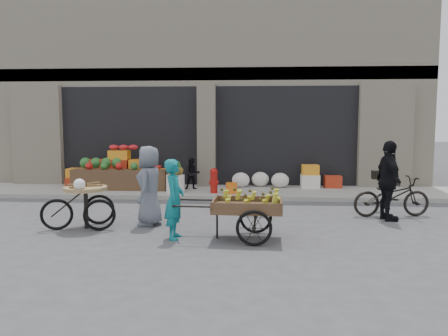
# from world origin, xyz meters

# --- Properties ---
(ground) EXTENTS (80.00, 80.00, 0.00)m
(ground) POSITION_xyz_m (0.00, 0.00, 0.00)
(ground) COLOR #424244
(ground) RESTS_ON ground
(sidewalk) EXTENTS (18.00, 2.20, 0.12)m
(sidewalk) POSITION_xyz_m (0.00, 4.10, 0.06)
(sidewalk) COLOR gray
(sidewalk) RESTS_ON ground
(building) EXTENTS (14.00, 6.45, 7.00)m
(building) POSITION_xyz_m (0.00, 8.03, 3.37)
(building) COLOR beige
(building) RESTS_ON ground
(fruit_display) EXTENTS (3.10, 1.12, 1.24)m
(fruit_display) POSITION_xyz_m (-2.48, 4.38, 0.67)
(fruit_display) COLOR #AA2E17
(fruit_display) RESTS_ON sidewalk
(pineapple_bin) EXTENTS (0.52, 0.52, 0.50)m
(pineapple_bin) POSITION_xyz_m (-0.75, 3.60, 0.37)
(pineapple_bin) COLOR silver
(pineapple_bin) RESTS_ON sidewalk
(fire_hydrant) EXTENTS (0.22, 0.22, 0.71)m
(fire_hydrant) POSITION_xyz_m (0.35, 3.55, 0.50)
(fire_hydrant) COLOR #A5140F
(fire_hydrant) RESTS_ON sidewalk
(orange_bucket) EXTENTS (0.32, 0.32, 0.30)m
(orange_bucket) POSITION_xyz_m (0.85, 3.50, 0.27)
(orange_bucket) COLOR orange
(orange_bucket) RESTS_ON sidewalk
(right_bay_goods) EXTENTS (3.35, 0.60, 0.70)m
(right_bay_goods) POSITION_xyz_m (2.61, 4.70, 0.41)
(right_bay_goods) COLOR silver
(right_bay_goods) RESTS_ON sidewalk
(seated_person) EXTENTS (0.51, 0.43, 0.93)m
(seated_person) POSITION_xyz_m (-0.35, 4.20, 0.58)
(seated_person) COLOR black
(seated_person) RESTS_ON sidewalk
(banana_cart) EXTENTS (2.14, 0.96, 0.88)m
(banana_cart) POSITION_xyz_m (1.29, -0.83, 0.64)
(banana_cart) COLOR brown
(banana_cart) RESTS_ON ground
(vendor_woman) EXTENTS (0.35, 0.53, 1.45)m
(vendor_woman) POSITION_xyz_m (0.03, -0.87, 0.72)
(vendor_woman) COLOR #0F6E76
(vendor_woman) RESTS_ON ground
(tricycle_cart) EXTENTS (1.45, 1.08, 0.95)m
(tricycle_cart) POSITION_xyz_m (-1.87, -0.23, 0.57)
(tricycle_cart) COLOR #9E7F51
(tricycle_cart) RESTS_ON ground
(vendor_grey) EXTENTS (0.57, 0.83, 1.63)m
(vendor_grey) POSITION_xyz_m (-0.67, 0.15, 0.81)
(vendor_grey) COLOR slate
(vendor_grey) RESTS_ON ground
(bicycle) EXTENTS (1.78, 0.81, 0.90)m
(bicycle) POSITION_xyz_m (4.53, 1.29, 0.45)
(bicycle) COLOR black
(bicycle) RESTS_ON ground
(cyclist) EXTENTS (0.54, 1.05, 1.72)m
(cyclist) POSITION_xyz_m (4.33, 0.89, 0.86)
(cyclist) COLOR black
(cyclist) RESTS_ON ground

